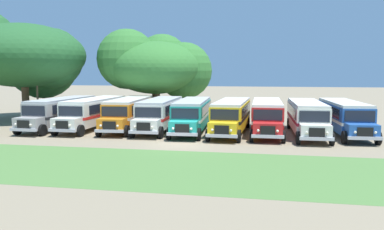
{
  "coord_description": "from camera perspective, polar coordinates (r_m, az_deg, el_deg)",
  "views": [
    {
      "loc": [
        6.15,
        -28.32,
        5.45
      ],
      "look_at": [
        0.0,
        5.2,
        1.6
      ],
      "focal_mm": 36.65,
      "sensor_mm": 36.0,
      "label": 1
    }
  ],
  "objects": [
    {
      "name": "parked_bus_slot_4",
      "position": [
        35.53,
        0.03,
        0.19
      ],
      "size": [
        3.1,
        10.89,
        2.82
      ],
      "rotation": [
        0.0,
        0.0,
        -1.53
      ],
      "color": "teal",
      "rests_on": "ground_plane"
    },
    {
      "name": "foreground_grass_strip",
      "position": [
        22.63,
        -5.75,
        -7.51
      ],
      "size": [
        80.0,
        9.3,
        0.01
      ],
      "primitive_type": "cube",
      "color": "#4C7538",
      "rests_on": "ground_plane"
    },
    {
      "name": "parked_bus_slot_8",
      "position": [
        36.25,
        21.29,
        -0.12
      ],
      "size": [
        3.25,
        10.92,
        2.82
      ],
      "rotation": [
        0.0,
        0.0,
        -1.51
      ],
      "color": "#23519E",
      "rests_on": "ground_plane"
    },
    {
      "name": "parked_bus_slot_1",
      "position": [
        38.56,
        -14.09,
        0.49
      ],
      "size": [
        2.99,
        10.88,
        2.82
      ],
      "rotation": [
        0.0,
        0.0,
        -1.6
      ],
      "color": "silver",
      "rests_on": "ground_plane"
    },
    {
      "name": "broad_shade_tree",
      "position": [
        46.65,
        -5.18,
        7.2
      ],
      "size": [
        13.02,
        11.95,
        10.25
      ],
      "color": "brown",
      "rests_on": "ground_plane"
    },
    {
      "name": "parked_bus_slot_2",
      "position": [
        37.62,
        -9.19,
        0.46
      ],
      "size": [
        3.28,
        10.93,
        2.82
      ],
      "rotation": [
        0.0,
        0.0,
        -1.51
      ],
      "color": "orange",
      "rests_on": "ground_plane"
    },
    {
      "name": "parked_bus_slot_3",
      "position": [
        36.57,
        -4.67,
        0.35
      ],
      "size": [
        2.96,
        10.88,
        2.82
      ],
      "rotation": [
        0.0,
        0.0,
        -1.54
      ],
      "color": "silver",
      "rests_on": "ground_plane"
    },
    {
      "name": "parked_bus_slot_6",
      "position": [
        35.11,
        10.86,
        0.0
      ],
      "size": [
        2.73,
        10.85,
        2.82
      ],
      "rotation": [
        0.0,
        0.0,
        -1.57
      ],
      "color": "red",
      "rests_on": "ground_plane"
    },
    {
      "name": "parked_bus_slot_5",
      "position": [
        34.86,
        5.75,
        0.04
      ],
      "size": [
        3.08,
        10.89,
        2.82
      ],
      "rotation": [
        0.0,
        0.0,
        -1.61
      ],
      "color": "yellow",
      "rests_on": "ground_plane"
    },
    {
      "name": "secondary_tree",
      "position": [
        48.04,
        -23.63,
        7.89
      ],
      "size": [
        15.33,
        14.55,
        12.24
      ],
      "color": "brown",
      "rests_on": "ground_plane"
    },
    {
      "name": "parked_bus_slot_0",
      "position": [
        39.79,
        -18.56,
        0.53
      ],
      "size": [
        3.02,
        10.88,
        2.82
      ],
      "rotation": [
        0.0,
        0.0,
        -1.61
      ],
      "color": "#9E9993",
      "rests_on": "ground_plane"
    },
    {
      "name": "ground_plane",
      "position": [
        29.49,
        -1.83,
        -4.21
      ],
      "size": [
        220.0,
        220.0,
        0.0
      ],
      "primitive_type": "plane",
      "color": "#84755B"
    },
    {
      "name": "parked_bus_slot_7",
      "position": [
        34.92,
        16.37,
        -0.18
      ],
      "size": [
        2.88,
        10.86,
        2.82
      ],
      "rotation": [
        0.0,
        0.0,
        -1.55
      ],
      "color": "silver",
      "rests_on": "ground_plane"
    },
    {
      "name": "utility_pole",
      "position": [
        45.32,
        -21.63,
        4.34
      ],
      "size": [
        1.8,
        0.2,
        7.78
      ],
      "color": "brown",
      "rests_on": "ground_plane"
    }
  ]
}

